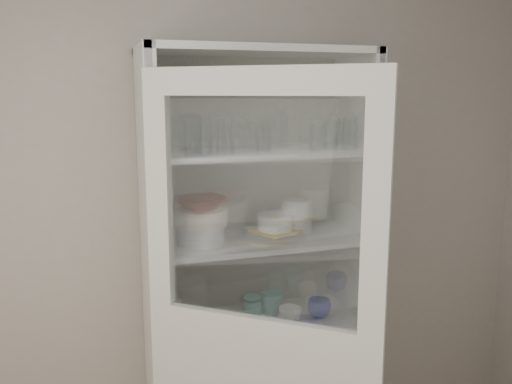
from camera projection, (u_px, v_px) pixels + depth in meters
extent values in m
cube|color=#AC9F90|center=(202.00, 221.00, 2.61)|extent=(3.60, 0.02, 2.60)
cube|color=silver|center=(150.00, 293.00, 2.36)|extent=(0.03, 0.45, 2.10)
cube|color=silver|center=(350.00, 270.00, 2.65)|extent=(0.03, 0.45, 2.10)
cube|color=gray|center=(243.00, 267.00, 2.70)|extent=(1.00, 0.03, 2.10)
cube|color=silver|center=(256.00, 51.00, 2.32)|extent=(1.00, 0.45, 0.03)
cube|color=white|center=(257.00, 323.00, 2.53)|extent=(0.94, 0.42, 0.02)
cube|color=white|center=(257.00, 240.00, 2.46)|extent=(0.94, 0.42, 0.02)
cube|color=white|center=(257.00, 152.00, 2.38)|extent=(0.94, 0.42, 0.02)
cube|color=silver|center=(260.00, 81.00, 1.82)|extent=(0.73, 0.59, 0.10)
cube|color=silver|center=(160.00, 203.00, 2.05)|extent=(0.10, 0.09, 0.80)
cube|color=silver|center=(376.00, 220.00, 1.77)|extent=(0.10, 0.09, 0.80)
cube|color=silver|center=(260.00, 211.00, 1.91)|extent=(0.57, 0.46, 0.78)
cylinder|color=silver|center=(203.00, 137.00, 2.19)|extent=(0.08, 0.08, 0.15)
cylinder|color=silver|center=(193.00, 137.00, 2.14)|extent=(0.10, 0.10, 0.15)
cylinder|color=silver|center=(225.00, 136.00, 2.17)|extent=(0.10, 0.10, 0.15)
cylinder|color=silver|center=(263.00, 137.00, 2.27)|extent=(0.08, 0.08, 0.13)
cylinder|color=silver|center=(317.00, 136.00, 2.34)|extent=(0.07, 0.07, 0.12)
cylinder|color=silver|center=(331.00, 136.00, 2.37)|extent=(0.07, 0.07, 0.13)
cylinder|color=silver|center=(350.00, 134.00, 2.38)|extent=(0.09, 0.09, 0.14)
cylinder|color=silver|center=(164.00, 136.00, 2.24)|extent=(0.08, 0.08, 0.14)
cylinder|color=silver|center=(189.00, 133.00, 2.30)|extent=(0.09, 0.09, 0.16)
cylinder|color=silver|center=(257.00, 135.00, 2.41)|extent=(0.07, 0.07, 0.12)
cylinder|color=white|center=(202.00, 234.00, 2.35)|extent=(0.20, 0.20, 0.08)
cylinder|color=white|center=(182.00, 228.00, 2.46)|extent=(0.20, 0.20, 0.08)
cylinder|color=white|center=(201.00, 217.00, 2.34)|extent=(0.25, 0.25, 0.07)
imported|color=brown|center=(201.00, 203.00, 2.33)|extent=(0.26, 0.26, 0.05)
cylinder|color=silver|center=(275.00, 234.00, 2.49)|extent=(0.37, 0.37, 0.02)
cube|color=gold|center=(276.00, 231.00, 2.48)|extent=(0.24, 0.24, 0.01)
cylinder|color=white|center=(276.00, 222.00, 2.48)|extent=(0.20, 0.20, 0.07)
cylinder|color=#BCBCBC|center=(297.00, 216.00, 2.53)|extent=(0.14, 0.14, 0.16)
imported|color=#10229C|center=(319.00, 308.00, 2.56)|extent=(0.14, 0.14, 0.09)
imported|color=teal|center=(271.00, 304.00, 2.58)|extent=(0.12, 0.12, 0.11)
imported|color=white|center=(290.00, 318.00, 2.44)|extent=(0.13, 0.13, 0.10)
cylinder|color=teal|center=(253.00, 309.00, 2.55)|extent=(0.09, 0.09, 0.09)
ellipsoid|color=teal|center=(253.00, 298.00, 2.54)|extent=(0.09, 0.09, 0.02)
cylinder|color=#B6B3C7|center=(228.00, 323.00, 2.45)|extent=(0.10, 0.10, 0.04)
cylinder|color=white|center=(168.00, 314.00, 2.43)|extent=(0.14, 0.14, 0.14)
cube|color=gray|center=(302.00, 382.00, 2.69)|extent=(0.19, 0.13, 0.06)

